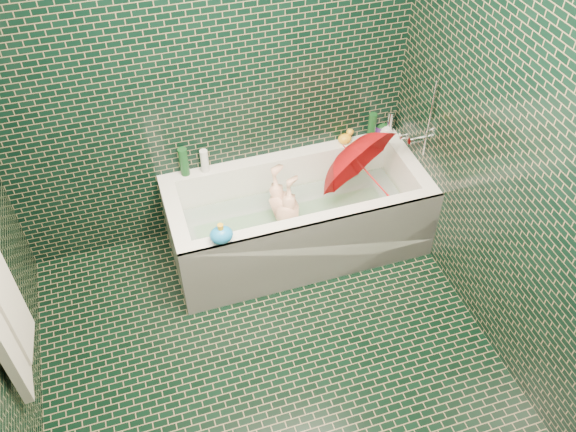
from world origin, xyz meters
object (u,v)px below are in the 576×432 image
object	(u,v)px
rubber_duck	(346,138)
bath_toy	(221,235)
bathtub	(298,224)
umbrella	(369,174)
child	(286,219)

from	to	relation	value
rubber_duck	bath_toy	distance (m)	1.23
bathtub	bath_toy	distance (m)	0.77
bathtub	bath_toy	world-z (taller)	bath_toy
umbrella	bath_toy	size ratio (longest dim) A/B	4.12
bathtub	rubber_duck	xyz separation A→B (m)	(0.46, 0.34, 0.39)
umbrella	bath_toy	bearing A→B (deg)	170.17
bathtub	child	bearing A→B (deg)	-165.83
bath_toy	bathtub	bearing A→B (deg)	31.18
bath_toy	rubber_duck	bearing A→B (deg)	34.71
child	rubber_duck	xyz separation A→B (m)	(0.55, 0.36, 0.29)
bath_toy	umbrella	bearing A→B (deg)	16.97
bathtub	umbrella	distance (m)	0.59
rubber_duck	bath_toy	size ratio (longest dim) A/B	0.91
umbrella	bath_toy	xyz separation A→B (m)	(-1.05, -0.28, 0.04)
bath_toy	child	bearing A→B (deg)	33.59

